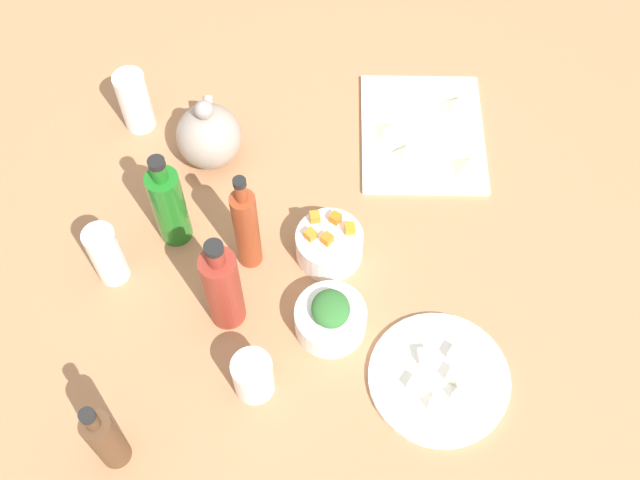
{
  "coord_description": "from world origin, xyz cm",
  "views": [
    {
      "loc": [
        -72.72,
        4.5,
        127.26
      ],
      "look_at": [
        0.0,
        0.0,
        8.0
      ],
      "focal_mm": 43.6,
      "sensor_mm": 36.0,
      "label": 1
    }
  ],
  "objects_px": {
    "bowl_carrots": "(329,244)",
    "drinking_glass_2": "(135,101)",
    "cutting_board": "(422,133)",
    "teapot": "(209,135)",
    "bottle_1": "(246,229)",
    "drinking_glass_0": "(253,376)",
    "bottle_0": "(223,288)",
    "bottle_3": "(169,205)",
    "plate_tofu": "(439,378)",
    "bottle_2": "(105,439)",
    "drinking_glass_1": "(107,255)",
    "bowl_greens": "(330,320)"
  },
  "relations": [
    {
      "from": "plate_tofu",
      "to": "bottle_2",
      "type": "height_order",
      "value": "bottle_2"
    },
    {
      "from": "teapot",
      "to": "bottle_2",
      "type": "bearing_deg",
      "value": 166.08
    },
    {
      "from": "bottle_0",
      "to": "bottle_3",
      "type": "height_order",
      "value": "bottle_0"
    },
    {
      "from": "bottle_0",
      "to": "drinking_glass_0",
      "type": "relative_size",
      "value": 2.58
    },
    {
      "from": "bottle_2",
      "to": "drinking_glass_2",
      "type": "height_order",
      "value": "bottle_2"
    },
    {
      "from": "drinking_glass_1",
      "to": "drinking_glass_2",
      "type": "distance_m",
      "value": 0.35
    },
    {
      "from": "bowl_carrots",
      "to": "drinking_glass_2",
      "type": "height_order",
      "value": "drinking_glass_2"
    },
    {
      "from": "cutting_board",
      "to": "bottle_3",
      "type": "xyz_separation_m",
      "value": [
        -0.21,
        0.49,
        0.09
      ]
    },
    {
      "from": "bottle_1",
      "to": "cutting_board",
      "type": "bearing_deg",
      "value": -52.45
    },
    {
      "from": "bottle_1",
      "to": "drinking_glass_0",
      "type": "relative_size",
      "value": 2.7
    },
    {
      "from": "bottle_1",
      "to": "drinking_glass_0",
      "type": "distance_m",
      "value": 0.26
    },
    {
      "from": "cutting_board",
      "to": "drinking_glass_2",
      "type": "height_order",
      "value": "drinking_glass_2"
    },
    {
      "from": "bottle_2",
      "to": "bottle_3",
      "type": "distance_m",
      "value": 0.42
    },
    {
      "from": "bowl_carrots",
      "to": "drinking_glass_2",
      "type": "bearing_deg",
      "value": 47.74
    },
    {
      "from": "bottle_1",
      "to": "teapot",
      "type": "bearing_deg",
      "value": 16.61
    },
    {
      "from": "bowl_carrots",
      "to": "bottle_0",
      "type": "distance_m",
      "value": 0.23
    },
    {
      "from": "drinking_glass_0",
      "to": "teapot",
      "type": "bearing_deg",
      "value": 8.79
    },
    {
      "from": "drinking_glass_0",
      "to": "drinking_glass_1",
      "type": "relative_size",
      "value": 0.67
    },
    {
      "from": "plate_tofu",
      "to": "drinking_glass_0",
      "type": "height_order",
      "value": "drinking_glass_0"
    },
    {
      "from": "bottle_2",
      "to": "drinking_glass_2",
      "type": "xyz_separation_m",
      "value": [
        0.69,
        0.0,
        -0.01
      ]
    },
    {
      "from": "cutting_board",
      "to": "bottle_2",
      "type": "bearing_deg",
      "value": 137.3
    },
    {
      "from": "bowl_greens",
      "to": "bottle_3",
      "type": "bearing_deg",
      "value": 52.6
    },
    {
      "from": "bowl_carrots",
      "to": "bottle_3",
      "type": "xyz_separation_m",
      "value": [
        0.06,
        0.28,
        0.06
      ]
    },
    {
      "from": "bottle_2",
      "to": "drinking_glass_0",
      "type": "relative_size",
      "value": 2.16
    },
    {
      "from": "teapot",
      "to": "drinking_glass_1",
      "type": "xyz_separation_m",
      "value": [
        -0.26,
        0.18,
        0.0
      ]
    },
    {
      "from": "bottle_0",
      "to": "bottle_1",
      "type": "relative_size",
      "value": 0.96
    },
    {
      "from": "bowl_carrots",
      "to": "bottle_3",
      "type": "relative_size",
      "value": 0.55
    },
    {
      "from": "plate_tofu",
      "to": "bowl_carrots",
      "type": "xyz_separation_m",
      "value": [
        0.26,
        0.17,
        0.02
      ]
    },
    {
      "from": "cutting_board",
      "to": "teapot",
      "type": "distance_m",
      "value": 0.43
    },
    {
      "from": "plate_tofu",
      "to": "bottle_0",
      "type": "xyz_separation_m",
      "value": [
        0.15,
        0.35,
        0.09
      ]
    },
    {
      "from": "bowl_greens",
      "to": "bottle_2",
      "type": "height_order",
      "value": "bottle_2"
    },
    {
      "from": "cutting_board",
      "to": "teapot",
      "type": "height_order",
      "value": "teapot"
    },
    {
      "from": "drinking_glass_0",
      "to": "drinking_glass_1",
      "type": "xyz_separation_m",
      "value": [
        0.23,
        0.25,
        0.02
      ]
    },
    {
      "from": "bowl_carrots",
      "to": "bottle_3",
      "type": "distance_m",
      "value": 0.3
    },
    {
      "from": "drinking_glass_1",
      "to": "cutting_board",
      "type": "bearing_deg",
      "value": -64.45
    },
    {
      "from": "bottle_1",
      "to": "drinking_glass_1",
      "type": "distance_m",
      "value": 0.25
    },
    {
      "from": "bowl_greens",
      "to": "bottle_0",
      "type": "relative_size",
      "value": 0.53
    },
    {
      "from": "bowl_carrots",
      "to": "bottle_0",
      "type": "xyz_separation_m",
      "value": [
        -0.12,
        0.19,
        0.07
      ]
    },
    {
      "from": "bowl_carrots",
      "to": "bottle_0",
      "type": "height_order",
      "value": "bottle_0"
    },
    {
      "from": "cutting_board",
      "to": "teapot",
      "type": "xyz_separation_m",
      "value": [
        -0.03,
        0.43,
        0.06
      ]
    },
    {
      "from": "plate_tofu",
      "to": "bowl_carrots",
      "type": "bearing_deg",
      "value": 32.75
    },
    {
      "from": "plate_tofu",
      "to": "drinking_glass_2",
      "type": "bearing_deg",
      "value": 41.98
    },
    {
      "from": "plate_tofu",
      "to": "teapot",
      "type": "height_order",
      "value": "teapot"
    },
    {
      "from": "bowl_carrots",
      "to": "drinking_glass_2",
      "type": "relative_size",
      "value": 0.9
    },
    {
      "from": "plate_tofu",
      "to": "drinking_glass_0",
      "type": "distance_m",
      "value": 0.31
    },
    {
      "from": "cutting_board",
      "to": "bottle_0",
      "type": "bearing_deg",
      "value": 134.08
    },
    {
      "from": "bottle_3",
      "to": "drinking_glass_2",
      "type": "height_order",
      "value": "bottle_3"
    },
    {
      "from": "teapot",
      "to": "bottle_3",
      "type": "bearing_deg",
      "value": 159.99
    },
    {
      "from": "bottle_2",
      "to": "drinking_glass_0",
      "type": "height_order",
      "value": "bottle_2"
    },
    {
      "from": "bottle_0",
      "to": "bottle_2",
      "type": "height_order",
      "value": "bottle_0"
    }
  ]
}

